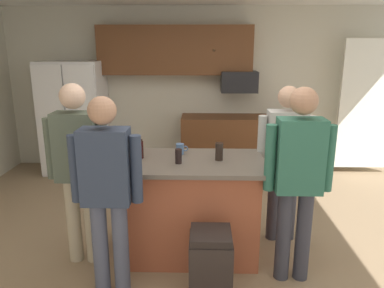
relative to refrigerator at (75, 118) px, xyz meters
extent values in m
plane|color=#937A5B|center=(2.00, -2.38, -0.88)|extent=(7.04, 7.04, 0.00)
cube|color=beige|center=(2.00, 0.42, 0.42)|extent=(6.40, 0.10, 2.60)
cube|color=white|center=(4.60, 0.02, 0.22)|extent=(0.90, 0.06, 2.00)
cube|color=brown|center=(1.60, 0.22, 1.04)|extent=(2.40, 0.35, 0.75)
sphere|color=#4C3823|center=(2.20, 0.03, 1.04)|extent=(0.04, 0.04, 0.04)
cube|color=brown|center=(2.60, 0.10, -0.43)|extent=(1.80, 0.60, 0.90)
sphere|color=#4C3823|center=(3.05, -0.22, -0.43)|extent=(0.04, 0.04, 0.04)
cube|color=white|center=(0.00, 0.02, 0.00)|extent=(0.94, 0.70, 1.77)
cube|color=white|center=(-0.24, -0.35, 0.00)|extent=(0.45, 0.04, 1.69)
cube|color=white|center=(0.24, -0.35, 0.00)|extent=(0.45, 0.04, 1.69)
cylinder|color=#B2B2B7|center=(0.00, -0.38, 0.09)|extent=(0.02, 0.02, 0.35)
cube|color=black|center=(2.60, 0.12, 0.57)|extent=(0.56, 0.40, 0.32)
cube|color=#AD5638|center=(1.93, -2.45, -0.42)|extent=(1.24, 0.69, 0.93)
cube|color=#60564C|center=(1.93, -2.45, 0.07)|extent=(1.38, 0.83, 0.04)
cylinder|color=#4C5166|center=(1.19, -3.05, -0.48)|extent=(0.13, 0.13, 0.81)
cylinder|color=#4C5166|center=(1.36, -3.05, -0.48)|extent=(0.13, 0.13, 0.81)
cube|color=#2D384C|center=(1.28, -3.05, 0.22)|extent=(0.38, 0.22, 0.60)
sphere|color=tan|center=(1.28, -3.05, 0.66)|extent=(0.22, 0.22, 0.22)
cylinder|color=#2D384C|center=(1.04, -3.05, 0.20)|extent=(0.09, 0.09, 0.54)
cylinder|color=#2D384C|center=(1.52, -3.05, 0.20)|extent=(0.09, 0.09, 0.54)
cylinder|color=#383842|center=(2.74, -2.83, -0.47)|extent=(0.13, 0.13, 0.83)
cylinder|color=#383842|center=(2.91, -2.83, -0.47)|extent=(0.13, 0.13, 0.83)
cube|color=#2D6651|center=(2.83, -2.83, 0.26)|extent=(0.38, 0.22, 0.62)
sphere|color=tan|center=(2.83, -2.83, 0.71)|extent=(0.22, 0.22, 0.22)
cylinder|color=#2D6651|center=(2.59, -2.83, 0.24)|extent=(0.09, 0.09, 0.56)
cylinder|color=#2D6651|center=(3.07, -2.83, 0.24)|extent=(0.09, 0.09, 0.56)
cylinder|color=#383842|center=(2.79, -2.13, -0.49)|extent=(0.13, 0.13, 0.79)
cylinder|color=#383842|center=(2.96, -2.13, -0.49)|extent=(0.13, 0.13, 0.79)
cube|color=#B7B7B2|center=(2.87, -2.13, 0.21)|extent=(0.38, 0.22, 0.60)
sphere|color=tan|center=(2.87, -2.13, 0.64)|extent=(0.22, 0.22, 0.22)
cylinder|color=#B7B7B2|center=(2.63, -2.13, 0.19)|extent=(0.09, 0.09, 0.54)
cylinder|color=#B7B7B2|center=(3.11, -2.13, 0.19)|extent=(0.09, 0.09, 0.54)
cylinder|color=tan|center=(0.82, -2.60, -0.47)|extent=(0.13, 0.13, 0.83)
cylinder|color=tan|center=(0.99, -2.60, -0.47)|extent=(0.13, 0.13, 0.83)
cube|color=#4C5647|center=(0.90, -2.60, 0.25)|extent=(0.38, 0.22, 0.62)
sphere|color=beige|center=(0.90, -2.60, 0.71)|extent=(0.22, 0.22, 0.22)
cylinder|color=#4C5647|center=(0.66, -2.60, 0.24)|extent=(0.09, 0.09, 0.56)
cylinder|color=#4C5647|center=(1.14, -2.60, 0.24)|extent=(0.09, 0.09, 0.56)
cylinder|color=black|center=(1.39, -2.19, 0.15)|extent=(0.08, 0.08, 0.13)
cylinder|color=black|center=(1.44, -2.39, 0.17)|extent=(0.07, 0.07, 0.16)
cylinder|color=black|center=(2.19, -2.44, 0.17)|extent=(0.07, 0.07, 0.17)
cylinder|color=#4C6B99|center=(1.81, -2.25, 0.14)|extent=(0.08, 0.08, 0.11)
torus|color=#4C6B99|center=(1.86, -2.25, 0.15)|extent=(0.06, 0.01, 0.06)
cylinder|color=black|center=(1.81, -2.54, 0.16)|extent=(0.06, 0.06, 0.13)
cube|color=black|center=(2.10, -3.14, -0.61)|extent=(0.34, 0.34, 0.55)
cube|color=black|center=(2.10, -3.14, -0.30)|extent=(0.32, 0.32, 0.06)
camera|label=1|loc=(2.02, -5.78, 1.15)|focal=34.93mm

